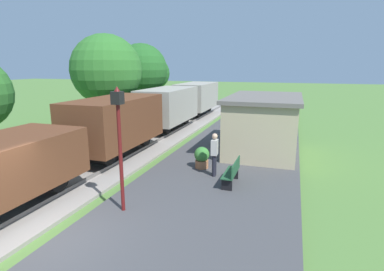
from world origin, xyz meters
name	(u,v)px	position (x,y,z in m)	size (l,w,h in m)	color
ground_plane	(43,249)	(0.00, 0.00, 0.00)	(160.00, 160.00, 0.00)	#517A38
platform_slab	(159,270)	(3.20, 0.00, 0.12)	(6.00, 60.00, 0.25)	#424244
freight_train	(151,114)	(-2.40, 11.26, 1.62)	(2.50, 26.00, 2.72)	brown
station_hut	(264,123)	(4.40, 10.20, 1.65)	(3.50, 5.80, 2.78)	tan
bench_near_hut	(232,172)	(3.82, 5.12, 0.72)	(0.42, 1.50, 0.91)	#1E4C2D
person_waiting	(214,153)	(2.97, 5.80, 1.18)	(0.27, 0.40, 1.71)	black
potted_planter	(202,157)	(2.24, 6.55, 0.72)	(0.64, 0.64, 0.92)	#9E6642
lamp_post_near	(119,127)	(1.10, 2.07, 2.80)	(0.28, 0.28, 3.70)	#591414
tree_trackside_far	(106,70)	(-6.41, 12.91, 4.20)	(4.76, 4.76, 6.59)	#4C3823
tree_field_left	(141,70)	(-7.17, 19.45, 4.11)	(4.58, 4.58, 6.40)	#4C3823
tree_field_distant	(154,73)	(-9.33, 26.53, 3.64)	(3.58, 3.58, 5.45)	#4C3823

